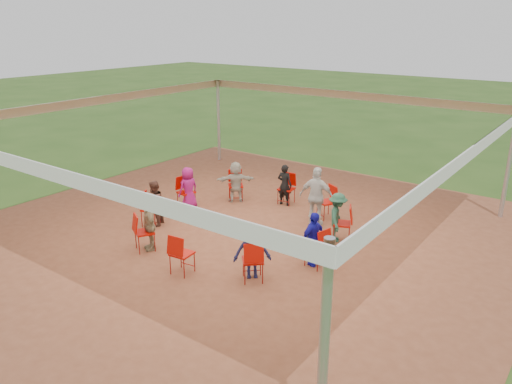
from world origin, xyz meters
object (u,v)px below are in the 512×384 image
Objects in this scene: chair_7 at (145,232)px; person_seated_2 at (285,185)px; person_seated_3 at (236,182)px; chair_8 at (182,254)px; person_seated_5 at (154,204)px; chair_3 at (286,189)px; chair_5 at (186,192)px; chair_9 at (253,260)px; chair_2 at (327,202)px; cable_coil at (253,230)px; person_seated_0 at (313,239)px; person_seated_7 at (252,251)px; person_seated_6 at (149,225)px; laptop at (307,238)px; chair_0 at (317,247)px; chair_1 at (342,224)px; person_seated_4 at (188,188)px; chair_6 at (150,209)px; person_seated_1 at (337,217)px; chair_4 at (236,186)px; standing_person at (317,197)px.

person_seated_2 is (0.94, 4.45, 0.16)m from chair_7.
person_seated_3 is (-1.31, -0.60, 0.00)m from person_seated_2.
person_seated_5 is (-2.40, 1.46, 0.16)m from chair_8.
chair_3 is 1.00× the size of chair_8.
chair_8 is (2.68, -2.92, 0.00)m from chair_5.
chair_5 is 4.66m from chair_9.
chair_2 is 3.96m from chair_5.
chair_5 is 2.57m from cable_coil.
person_seated_0 and person_seated_7 have the same top height.
person_seated_6 is 3.64m from laptop.
chair_0 and chair_7 have the same top height.
person_seated_2 is 4.43m from person_seated_7.
person_seated_4 is at bearing 72.47° from chair_1.
chair_3 is 1.00× the size of chair_6.
person_seated_0 and person_seated_3 have the same top height.
chair_2 is at bearing 90.00° from chair_7.
person_seated_1 reaches higher than chair_6.
chair_2 is 0.75× the size of person_seated_1.
person_seated_1 and person_seated_3 have the same top height.
chair_9 is at bearing 166.42° from person_seated_0.
chair_8 is at bearing 34.02° from person_seated_5.
chair_9 is at bearing 144.00° from chair_1.
person_seated_2 reaches higher than chair_4.
person_seated_0 and person_seated_5 have the same top height.
chair_8 is (-2.12, -1.95, 0.00)m from chair_0.
standing_person is 2.13m from laptop.
chair_8 is 0.75× the size of person_seated_1.
person_seated_7 is (-0.65, -2.74, 0.16)m from chair_1.
chair_7 is 1.00× the size of chair_8.
cable_coil is (-1.12, -1.24, -0.77)m from standing_person.
chair_7 is 0.75× the size of person_seated_3.
chair_6 is 0.75× the size of person_seated_2.
chair_2 is 3.96m from chair_9.
person_seated_2 is 0.77× the size of standing_person.
person_seated_7 is (-0.83, -1.23, 0.16)m from chair_0.
person_seated_1 is (3.78, -0.83, 0.16)m from chair_4.
person_seated_5 is (-1.84, -3.40, 0.16)m from chair_3.
person_seated_7 is at bearing 142.02° from chair_1.
chair_7 is 2.88m from chair_9.
person_seated_5 reaches higher than chair_8.
chair_8 is (-1.95, -3.45, 0.00)m from chair_1.
person_seated_2 is (-2.67, 2.80, 0.16)m from chair_0.
person_seated_2 is at bearing 108.00° from person_seated_6.
chair_3 is 2.65× the size of laptop.
cable_coil is (1.78, -1.54, -0.43)m from chair_4.
chair_1 is 0.75× the size of person_seated_4.
person_seated_4 is (-0.06, 1.48, 0.16)m from chair_6.
person_seated_6 is at bearing 72.47° from chair_3.
standing_person is at bearing 39.26° from chair_1.
chair_3 is 2.25m from cable_coil.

